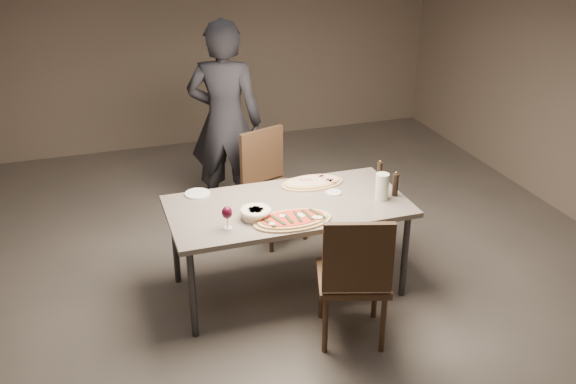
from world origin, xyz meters
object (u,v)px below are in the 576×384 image
object	(u,v)px
chair_near	(355,273)
diner	(225,122)
dining_table	(288,211)
ham_pizza	(312,182)
pepper_mill_left	(395,184)
bread_basket	(256,213)
carafe	(382,187)
chair_far	(270,179)
zucchini_pizza	(293,220)

from	to	relation	value
chair_near	diner	size ratio (longest dim) A/B	0.53
dining_table	ham_pizza	world-z (taller)	ham_pizza
dining_table	pepper_mill_left	distance (m)	0.85
ham_pizza	bread_basket	world-z (taller)	bread_basket
bread_basket	pepper_mill_left	bearing A→B (deg)	1.82
dining_table	carafe	xyz separation A→B (m)	(0.70, -0.14, 0.16)
dining_table	chair_far	bearing A→B (deg)	81.94
bread_basket	diner	bearing A→B (deg)	84.45
pepper_mill_left	chair_far	size ratio (longest dim) A/B	0.21
dining_table	chair_far	world-z (taller)	chair_far
diner	dining_table	bearing A→B (deg)	119.52
bread_basket	chair_near	xyz separation A→B (m)	(0.51, -0.63, -0.23)
bread_basket	diner	size ratio (longest dim) A/B	0.12
chair_far	chair_near	bearing A→B (deg)	74.14
chair_near	chair_far	distance (m)	1.70
diner	ham_pizza	bearing A→B (deg)	134.66
pepper_mill_left	chair_near	size ratio (longest dim) A/B	0.20
bread_basket	zucchini_pizza	bearing A→B (deg)	-28.22
bread_basket	diner	world-z (taller)	diner
ham_pizza	chair_far	world-z (taller)	chair_far
bread_basket	chair_near	size ratio (longest dim) A/B	0.22
dining_table	chair_far	size ratio (longest dim) A/B	1.83
ham_pizza	diner	xyz separation A→B (m)	(-0.44, 1.16, 0.18)
ham_pizza	carafe	distance (m)	0.59
pepper_mill_left	chair_far	xyz separation A→B (m)	(-0.70, 1.03, -0.29)
bread_basket	chair_near	distance (m)	0.84
carafe	chair_far	size ratio (longest dim) A/B	0.21
dining_table	zucchini_pizza	bearing A→B (deg)	-101.42
zucchini_pizza	carafe	bearing A→B (deg)	13.31
zucchini_pizza	pepper_mill_left	bearing A→B (deg)	13.60
carafe	chair_far	distance (m)	1.24
diner	pepper_mill_left	bearing A→B (deg)	145.92
dining_table	zucchini_pizza	xyz separation A→B (m)	(-0.06, -0.28, 0.07)
dining_table	chair_far	distance (m)	0.93
pepper_mill_left	diner	xyz separation A→B (m)	(-0.97, 1.55, 0.10)
chair_near	chair_far	size ratio (longest dim) A/B	1.03
ham_pizza	chair_near	xyz separation A→B (m)	(-0.09, -1.06, -0.20)
dining_table	diner	bearing A→B (deg)	95.57
chair_near	chair_far	bearing A→B (deg)	110.25
ham_pizza	chair_near	world-z (taller)	chair_near
ham_pizza	diner	world-z (taller)	diner
ham_pizza	chair_far	distance (m)	0.69
zucchini_pizza	bread_basket	bearing A→B (deg)	154.94
dining_table	diner	size ratio (longest dim) A/B	0.95
zucchini_pizza	carafe	xyz separation A→B (m)	(0.76, 0.14, 0.09)
bread_basket	dining_table	bearing A→B (deg)	27.46
bread_basket	pepper_mill_left	world-z (taller)	pepper_mill_left
bread_basket	chair_far	world-z (taller)	chair_far
diner	carafe	bearing A→B (deg)	142.02
ham_pizza	zucchini_pizza	bearing A→B (deg)	-100.91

